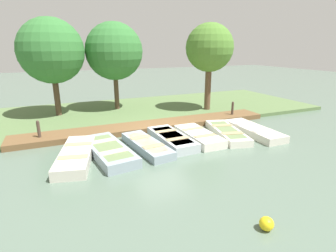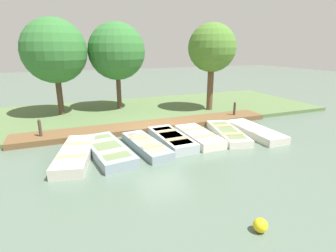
{
  "view_description": "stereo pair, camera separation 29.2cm",
  "coord_description": "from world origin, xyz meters",
  "px_view_note": "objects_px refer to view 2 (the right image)",
  "views": [
    {
      "loc": [
        10.74,
        -4.32,
        4.04
      ],
      "look_at": [
        0.42,
        0.13,
        0.65
      ],
      "focal_mm": 28.0,
      "sensor_mm": 36.0,
      "label": 1
    },
    {
      "loc": [
        10.85,
        -4.05,
        4.04
      ],
      "look_at": [
        0.42,
        0.13,
        0.65
      ],
      "focal_mm": 28.0,
      "sensor_mm": 36.0,
      "label": 2
    }
  ],
  "objects_px": {
    "park_tree_far_left": "(54,51)",
    "park_tree_left": "(117,51)",
    "rowboat_4": "(199,136)",
    "rowboat_6": "(255,131)",
    "rowboat_1": "(108,150)",
    "rowboat_5": "(227,133)",
    "rowboat_0": "(76,154)",
    "buoy": "(260,225)",
    "rowboat_2": "(146,145)",
    "mooring_post_near": "(40,131)",
    "park_tree_center": "(212,48)",
    "mooring_post_far": "(234,111)",
    "rowboat_3": "(171,139)"
  },
  "relations": [
    {
      "from": "park_tree_far_left",
      "to": "park_tree_left",
      "type": "bearing_deg",
      "value": 94.06
    },
    {
      "from": "park_tree_far_left",
      "to": "mooring_post_far",
      "type": "bearing_deg",
      "value": 66.03
    },
    {
      "from": "mooring_post_near",
      "to": "rowboat_1",
      "type": "bearing_deg",
      "value": 43.89
    },
    {
      "from": "rowboat_4",
      "to": "buoy",
      "type": "xyz_separation_m",
      "value": [
        5.97,
        -1.63,
        -0.03
      ]
    },
    {
      "from": "rowboat_5",
      "to": "park_tree_far_left",
      "type": "relative_size",
      "value": 0.62
    },
    {
      "from": "rowboat_0",
      "to": "buoy",
      "type": "bearing_deg",
      "value": 45.47
    },
    {
      "from": "rowboat_4",
      "to": "rowboat_6",
      "type": "relative_size",
      "value": 0.85
    },
    {
      "from": "rowboat_0",
      "to": "rowboat_6",
      "type": "relative_size",
      "value": 1.04
    },
    {
      "from": "mooring_post_far",
      "to": "park_tree_far_left",
      "type": "relative_size",
      "value": 0.18
    },
    {
      "from": "buoy",
      "to": "rowboat_0",
      "type": "bearing_deg",
      "value": -147.97
    },
    {
      "from": "mooring_post_near",
      "to": "park_tree_center",
      "type": "distance_m",
      "value": 10.49
    },
    {
      "from": "mooring_post_far",
      "to": "park_tree_left",
      "type": "bearing_deg",
      "value": -127.2
    },
    {
      "from": "rowboat_2",
      "to": "mooring_post_near",
      "type": "distance_m",
      "value": 4.81
    },
    {
      "from": "rowboat_6",
      "to": "park_tree_far_left",
      "type": "xyz_separation_m",
      "value": [
        -6.86,
        -8.56,
        3.65
      ]
    },
    {
      "from": "rowboat_2",
      "to": "park_tree_center",
      "type": "bearing_deg",
      "value": 121.38
    },
    {
      "from": "rowboat_6",
      "to": "mooring_post_near",
      "type": "xyz_separation_m",
      "value": [
        -2.72,
        -9.47,
        0.34
      ]
    },
    {
      "from": "park_tree_center",
      "to": "rowboat_6",
      "type": "bearing_deg",
      "value": -2.99
    },
    {
      "from": "rowboat_0",
      "to": "mooring_post_far",
      "type": "distance_m",
      "value": 9.28
    },
    {
      "from": "rowboat_2",
      "to": "rowboat_6",
      "type": "relative_size",
      "value": 0.96
    },
    {
      "from": "buoy",
      "to": "rowboat_1",
      "type": "bearing_deg",
      "value": -156.99
    },
    {
      "from": "park_tree_left",
      "to": "rowboat_6",
      "type": "bearing_deg",
      "value": 35.28
    },
    {
      "from": "rowboat_3",
      "to": "mooring_post_far",
      "type": "distance_m",
      "value": 5.45
    },
    {
      "from": "rowboat_4",
      "to": "park_tree_far_left",
      "type": "height_order",
      "value": "park_tree_far_left"
    },
    {
      "from": "rowboat_5",
      "to": "park_tree_left",
      "type": "relative_size",
      "value": 0.63
    },
    {
      "from": "rowboat_5",
      "to": "park_tree_far_left",
      "type": "xyz_separation_m",
      "value": [
        -6.58,
        -7.21,
        3.66
      ]
    },
    {
      "from": "rowboat_0",
      "to": "rowboat_5",
      "type": "distance_m",
      "value": 6.81
    },
    {
      "from": "rowboat_1",
      "to": "mooring_post_far",
      "type": "xyz_separation_m",
      "value": [
        -2.59,
        7.73,
        0.32
      ]
    },
    {
      "from": "rowboat_1",
      "to": "rowboat_4",
      "type": "relative_size",
      "value": 1.24
    },
    {
      "from": "rowboat_1",
      "to": "rowboat_5",
      "type": "relative_size",
      "value": 1.03
    },
    {
      "from": "buoy",
      "to": "park_tree_center",
      "type": "height_order",
      "value": "park_tree_center"
    },
    {
      "from": "rowboat_5",
      "to": "rowboat_6",
      "type": "xyz_separation_m",
      "value": [
        0.28,
        1.35,
        0.01
      ]
    },
    {
      "from": "rowboat_3",
      "to": "mooring_post_far",
      "type": "relative_size",
      "value": 3.02
    },
    {
      "from": "mooring_post_near",
      "to": "buoy",
      "type": "relative_size",
      "value": 3.1
    },
    {
      "from": "rowboat_4",
      "to": "mooring_post_near",
      "type": "height_order",
      "value": "mooring_post_near"
    },
    {
      "from": "rowboat_1",
      "to": "rowboat_2",
      "type": "height_order",
      "value": "rowboat_1"
    },
    {
      "from": "mooring_post_far",
      "to": "rowboat_3",
      "type": "bearing_deg",
      "value": -64.9
    },
    {
      "from": "rowboat_3",
      "to": "rowboat_5",
      "type": "distance_m",
      "value": 2.83
    },
    {
      "from": "rowboat_1",
      "to": "rowboat_4",
      "type": "distance_m",
      "value": 4.1
    },
    {
      "from": "park_tree_left",
      "to": "rowboat_3",
      "type": "bearing_deg",
      "value": 7.34
    },
    {
      "from": "rowboat_5",
      "to": "rowboat_2",
      "type": "bearing_deg",
      "value": -74.84
    },
    {
      "from": "mooring_post_near",
      "to": "buoy",
      "type": "bearing_deg",
      "value": 30.56
    },
    {
      "from": "rowboat_0",
      "to": "park_tree_far_left",
      "type": "bearing_deg",
      "value": -163.11
    },
    {
      "from": "rowboat_1",
      "to": "park_tree_far_left",
      "type": "relative_size",
      "value": 0.64
    },
    {
      "from": "rowboat_1",
      "to": "park_tree_center",
      "type": "bearing_deg",
      "value": 114.44
    },
    {
      "from": "rowboat_3",
      "to": "rowboat_4",
      "type": "height_order",
      "value": "rowboat_3"
    },
    {
      "from": "rowboat_0",
      "to": "buoy",
      "type": "height_order",
      "value": "rowboat_0"
    },
    {
      "from": "mooring_post_far",
      "to": "park_tree_center",
      "type": "xyz_separation_m",
      "value": [
        -1.97,
        -0.51,
        3.45
      ]
    },
    {
      "from": "rowboat_4",
      "to": "rowboat_6",
      "type": "bearing_deg",
      "value": 83.89
    },
    {
      "from": "rowboat_6",
      "to": "mooring_post_far",
      "type": "distance_m",
      "value": 2.84
    },
    {
      "from": "rowboat_1",
      "to": "mooring_post_near",
      "type": "bearing_deg",
      "value": -143.93
    }
  ]
}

